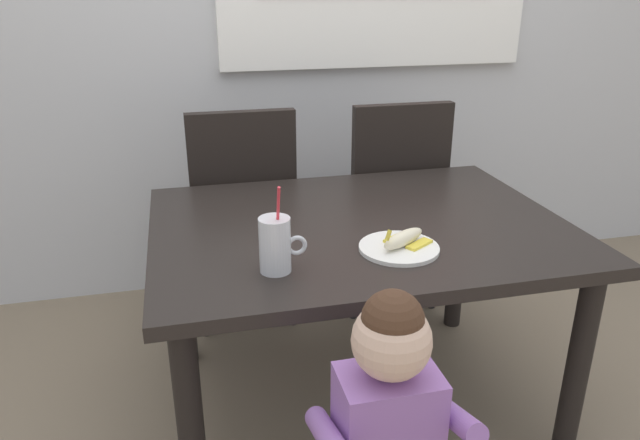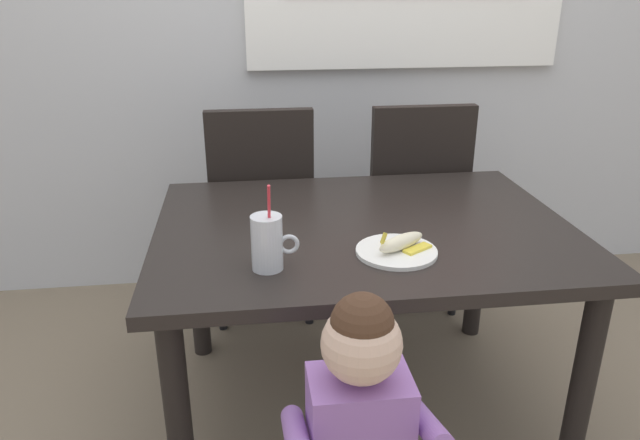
% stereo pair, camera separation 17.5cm
% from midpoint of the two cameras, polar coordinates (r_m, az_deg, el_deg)
% --- Properties ---
extents(ground_plane, '(24.00, 24.00, 0.00)m').
position_cam_midpoint_polar(ground_plane, '(2.25, 1.02, -17.01)').
color(ground_plane, '#7A6B56').
extents(dining_table, '(1.30, 0.97, 0.70)m').
position_cam_midpoint_polar(dining_table, '(1.93, 1.14, -2.77)').
color(dining_table, black).
rests_on(dining_table, ground).
extents(dining_chair_left, '(0.44, 0.45, 0.96)m').
position_cam_midpoint_polar(dining_chair_left, '(2.53, -9.47, 1.40)').
color(dining_chair_left, black).
rests_on(dining_chair_left, ground).
extents(dining_chair_right, '(0.44, 0.44, 0.96)m').
position_cam_midpoint_polar(dining_chair_right, '(2.64, 4.84, 2.52)').
color(dining_chair_right, black).
rests_on(dining_chair_right, ground).
extents(toddler_standing, '(0.33, 0.24, 0.84)m').
position_cam_midpoint_polar(toddler_standing, '(1.37, 2.69, -18.55)').
color(toddler_standing, '#3F4760').
rests_on(toddler_standing, ground).
extents(milk_cup, '(0.13, 0.09, 0.25)m').
position_cam_midpoint_polar(milk_cup, '(1.56, -7.49, -2.73)').
color(milk_cup, silver).
rests_on(milk_cup, dining_table).
extents(snack_plate, '(0.23, 0.23, 0.01)m').
position_cam_midpoint_polar(snack_plate, '(1.70, 4.67, -2.75)').
color(snack_plate, white).
rests_on(snack_plate, dining_table).
extents(peeled_banana, '(0.17, 0.14, 0.07)m').
position_cam_midpoint_polar(peeled_banana, '(1.70, 5.13, -1.86)').
color(peeled_banana, '#F4EAC6').
rests_on(peeled_banana, snack_plate).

